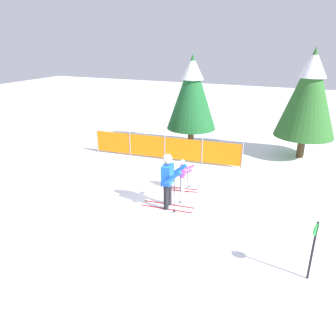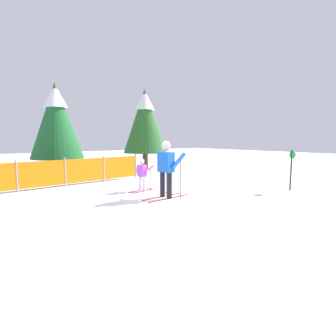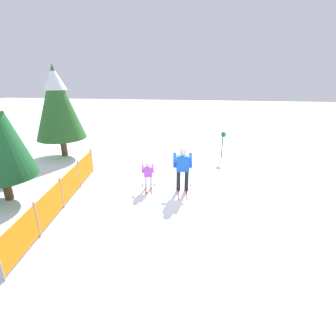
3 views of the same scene
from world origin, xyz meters
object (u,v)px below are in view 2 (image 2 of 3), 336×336
at_px(safety_fence, 65,172).
at_px(conifer_near, 56,120).
at_px(skier_child, 142,172).
at_px(conifer_far, 145,120).
at_px(skier_adult, 167,164).
at_px(trail_marker, 291,166).

distance_m(safety_fence, conifer_near, 3.14).
height_order(skier_child, conifer_far, conifer_far).
height_order(safety_fence, conifer_near, conifer_near).
height_order(safety_fence, conifer_far, conifer_far).
bearing_deg(skier_child, skier_adult, -100.51).
distance_m(conifer_near, trail_marker, 9.97).
distance_m(skier_adult, skier_child, 1.40).
bearing_deg(trail_marker, conifer_far, 93.94).
height_order(skier_adult, safety_fence, skier_adult).
relative_size(safety_fence, conifer_near, 1.53).
bearing_deg(skier_adult, conifer_near, 98.32).
distance_m(skier_adult, trail_marker, 4.51).
bearing_deg(skier_child, trail_marker, -48.92).
relative_size(conifer_near, trail_marker, 3.03).
xyz_separation_m(skier_adult, skier_child, (-0.03, 1.34, -0.39)).
xyz_separation_m(safety_fence, conifer_far, (5.42, 2.70, 2.34)).
bearing_deg(trail_marker, conifer_near, 124.92).
height_order(conifer_far, conifer_near, conifer_far).
relative_size(skier_adult, safety_fence, 0.26).
height_order(skier_child, conifer_near, conifer_near).
distance_m(skier_child, safety_fence, 3.19).
bearing_deg(trail_marker, skier_adult, 156.21).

